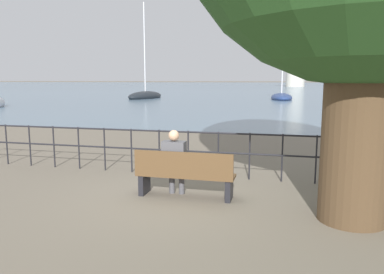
# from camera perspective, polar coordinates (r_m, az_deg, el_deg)

# --- Properties ---
(ground_plane) EXTENTS (1000.00, 1000.00, 0.00)m
(ground_plane) POSITION_cam_1_polar(r_m,az_deg,el_deg) (7.20, -0.98, -9.05)
(ground_plane) COLOR #706656
(harbor_water) EXTENTS (600.00, 300.00, 0.01)m
(harbor_water) POSITION_cam_1_polar(r_m,az_deg,el_deg) (165.13, 13.56, 7.73)
(harbor_water) COLOR slate
(harbor_water) RESTS_ON ground_plane
(park_bench) EXTENTS (1.86, 0.45, 0.90)m
(park_bench) POSITION_cam_1_polar(r_m,az_deg,el_deg) (7.02, -1.12, -5.82)
(park_bench) COLOR brown
(park_bench) RESTS_ON ground_plane
(seated_person_left) EXTENTS (0.44, 0.35, 1.27)m
(seated_person_left) POSITION_cam_1_polar(r_m,az_deg,el_deg) (7.09, -2.68, -3.53)
(seated_person_left) COLOR #4C4C51
(seated_person_left) RESTS_ON ground_plane
(promenade_railing) EXTENTS (13.35, 0.04, 1.05)m
(promenade_railing) POSITION_cam_1_polar(r_m,az_deg,el_deg) (8.49, 1.70, -1.51)
(promenade_railing) COLOR black
(promenade_railing) RESTS_ON ground_plane
(sailboat_2) EXTENTS (2.86, 6.44, 8.80)m
(sailboat_2) POSITION_cam_1_polar(r_m,az_deg,el_deg) (43.57, 13.48, 5.92)
(sailboat_2) COLOR navy
(sailboat_2) RESTS_ON ground_plane
(sailboat_4) EXTENTS (3.18, 7.21, 11.39)m
(sailboat_4) POSITION_cam_1_polar(r_m,az_deg,el_deg) (45.12, -7.12, 6.25)
(sailboat_4) COLOR black
(sailboat_4) RESTS_ON ground_plane
(harbor_lighthouse) EXTENTS (5.83, 5.83, 18.98)m
(harbor_lighthouse) POSITION_cam_1_polar(r_m,az_deg,el_deg) (124.72, 15.58, 11.46)
(harbor_lighthouse) COLOR beige
(harbor_lighthouse) RESTS_ON ground_plane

